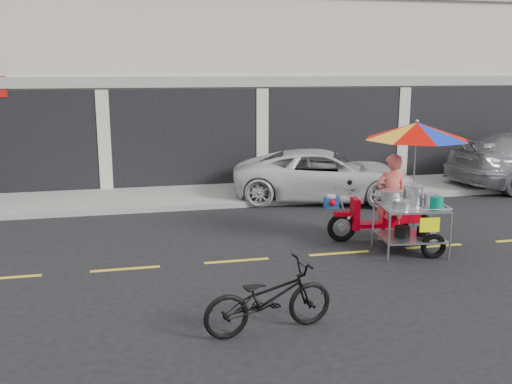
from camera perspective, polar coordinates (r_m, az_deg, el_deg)
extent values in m
plane|color=black|center=(11.09, 8.31, -6.10)|extent=(90.00, 90.00, 0.00)
cube|color=gray|center=(16.15, 1.39, 0.12)|extent=(45.00, 3.00, 0.15)
cube|color=beige|center=(20.68, -2.01, 13.72)|extent=(36.00, 8.00, 8.00)
cube|color=black|center=(16.85, 0.61, 5.38)|extent=(35.28, 0.06, 2.90)
cube|color=gray|center=(16.71, 0.64, 10.99)|extent=(36.00, 0.12, 0.30)
cube|color=gold|center=(11.09, 8.31, -6.08)|extent=(42.00, 0.10, 0.01)
imported|color=silver|center=(15.37, 6.86, 1.68)|extent=(5.26, 3.52, 1.34)
imported|color=black|center=(7.72, 1.28, -10.54)|extent=(1.89, 0.90, 0.95)
torus|color=black|center=(11.76, 8.57, -3.53)|extent=(0.61, 0.18, 0.60)
torus|color=black|center=(12.26, 15.79, -3.21)|extent=(0.61, 0.18, 0.60)
cylinder|color=#9EA0A5|center=(11.76, 8.57, -3.53)|extent=(0.15, 0.08, 0.15)
cylinder|color=#9EA0A5|center=(12.26, 15.79, -3.21)|extent=(0.15, 0.08, 0.15)
cube|color=#C80012|center=(11.69, 8.61, -2.18)|extent=(0.35, 0.16, 0.08)
cylinder|color=#9EA0A5|center=(11.65, 8.64, -1.42)|extent=(0.39, 0.10, 0.85)
cube|color=#C80012|center=(11.76, 9.86, -2.13)|extent=(0.17, 0.37, 0.64)
cube|color=#C80012|center=(11.96, 12.02, -3.19)|extent=(0.88, 0.39, 0.08)
cube|color=#C80012|center=(12.05, 14.23, -1.98)|extent=(0.82, 0.36, 0.42)
cube|color=black|center=(11.96, 13.81, -0.86)|extent=(0.71, 0.33, 0.11)
cylinder|color=#9EA0A5|center=(11.61, 9.29, 0.12)|extent=(0.10, 0.58, 0.04)
sphere|color=black|center=(11.81, 9.34, 0.95)|extent=(0.11, 0.11, 0.11)
cylinder|color=white|center=(11.74, 9.20, -2.51)|extent=(0.14, 0.14, 0.05)
cube|color=navy|center=(11.58, 7.53, -1.04)|extent=(0.30, 0.26, 0.21)
cylinder|color=white|center=(11.55, 7.55, -0.43)|extent=(0.19, 0.19, 0.05)
cone|color=#C80012|center=(11.40, 7.75, -1.15)|extent=(0.22, 0.25, 0.19)
torus|color=black|center=(11.14, 17.32, -5.20)|extent=(0.50, 0.16, 0.49)
cylinder|color=#9EA0A5|center=(10.66, 13.15, -4.53)|extent=(0.04, 0.04, 0.90)
cylinder|color=#9EA0A5|center=(11.53, 11.61, -3.18)|extent=(0.04, 0.04, 0.90)
cylinder|color=#9EA0A5|center=(11.09, 18.86, -4.21)|extent=(0.04, 0.04, 0.90)
cylinder|color=#9EA0A5|center=(11.93, 16.96, -2.95)|extent=(0.04, 0.04, 0.90)
cube|color=#9EA0A5|center=(11.32, 15.13, -4.34)|extent=(1.27, 1.08, 0.03)
cube|color=#9EA0A5|center=(11.17, 15.29, -1.47)|extent=(1.27, 1.08, 0.04)
cylinder|color=#9EA0A5|center=(10.73, 16.22, -1.74)|extent=(1.16, 0.16, 0.03)
cylinder|color=#9EA0A5|center=(11.59, 14.46, -0.61)|extent=(1.16, 0.16, 0.03)
cylinder|color=#9EA0A5|center=(10.96, 12.47, -1.24)|extent=(0.13, 0.95, 0.03)
cylinder|color=#9EA0A5|center=(11.38, 18.04, -1.07)|extent=(0.13, 0.95, 0.03)
cylinder|color=#9EA0A5|center=(11.75, 14.30, -3.69)|extent=(0.13, 0.79, 0.04)
cylinder|color=#9EA0A5|center=(11.62, 14.43, -1.17)|extent=(0.13, 0.79, 0.04)
cube|color=#EFFF02|center=(10.83, 16.98, -3.16)|extent=(0.37, 0.06, 0.26)
cylinder|color=#B7B7BC|center=(11.23, 13.43, -0.56)|extent=(0.45, 0.45, 0.24)
cylinder|color=#B7B7BC|center=(11.38, 15.42, -0.26)|extent=(0.41, 0.41, 0.33)
cylinder|color=#B7B7BC|center=(11.35, 17.12, -0.77)|extent=(0.29, 0.29, 0.19)
cylinder|color=#B7B7BC|center=(10.89, 14.38, -1.29)|extent=(0.37, 0.37, 0.14)
cylinder|color=#03785C|center=(11.05, 17.62, -1.04)|extent=(0.26, 0.26, 0.23)
cylinder|color=black|center=(11.24, 14.40, -3.83)|extent=(0.33, 0.33, 0.19)
cylinder|color=black|center=(11.39, 16.40, -3.79)|extent=(0.28, 0.28, 0.17)
cylinder|color=#9EA0A5|center=(11.14, 15.58, 2.64)|extent=(0.03, 0.03, 1.59)
sphere|color=#9EA0A5|center=(11.03, 15.82, 6.82)|extent=(0.06, 0.06, 0.06)
imported|color=#EE6359|center=(11.91, 13.35, -0.54)|extent=(0.70, 0.50, 1.80)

